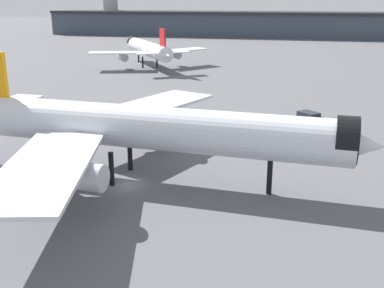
{
  "coord_description": "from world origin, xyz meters",
  "views": [
    {
      "loc": [
        14.96,
        -49.99,
        21.28
      ],
      "look_at": [
        7.62,
        1.07,
        5.09
      ],
      "focal_mm": 44.1,
      "sensor_mm": 36.0,
      "label": 1
    }
  ],
  "objects_px": {
    "airliner_near_gate": "(135,128)",
    "traffic_cone_near_nose": "(40,120)",
    "baggage_tug_wing": "(174,111)",
    "airliner_far_taxiway": "(148,49)",
    "service_truck_front": "(312,121)"
  },
  "relations": [
    {
      "from": "airliner_near_gate",
      "to": "airliner_far_taxiway",
      "type": "bearing_deg",
      "value": 110.75
    },
    {
      "from": "service_truck_front",
      "to": "traffic_cone_near_nose",
      "type": "relative_size",
      "value": 7.82
    },
    {
      "from": "service_truck_front",
      "to": "baggage_tug_wing",
      "type": "relative_size",
      "value": 1.69
    },
    {
      "from": "service_truck_front",
      "to": "traffic_cone_near_nose",
      "type": "height_order",
      "value": "service_truck_front"
    },
    {
      "from": "airliner_near_gate",
      "to": "airliner_far_taxiway",
      "type": "relative_size",
      "value": 1.41
    },
    {
      "from": "airliner_near_gate",
      "to": "traffic_cone_near_nose",
      "type": "distance_m",
      "value": 34.22
    },
    {
      "from": "baggage_tug_wing",
      "to": "traffic_cone_near_nose",
      "type": "bearing_deg",
      "value": -64.39
    },
    {
      "from": "baggage_tug_wing",
      "to": "traffic_cone_near_nose",
      "type": "height_order",
      "value": "baggage_tug_wing"
    },
    {
      "from": "service_truck_front",
      "to": "baggage_tug_wing",
      "type": "distance_m",
      "value": 25.23
    },
    {
      "from": "airliner_near_gate",
      "to": "baggage_tug_wing",
      "type": "relative_size",
      "value": 16.37
    },
    {
      "from": "airliner_near_gate",
      "to": "traffic_cone_near_nose",
      "type": "xyz_separation_m",
      "value": [
        -23.76,
        23.85,
        -6.14
      ]
    },
    {
      "from": "service_truck_front",
      "to": "baggage_tug_wing",
      "type": "height_order",
      "value": "service_truck_front"
    },
    {
      "from": "service_truck_front",
      "to": "traffic_cone_near_nose",
      "type": "xyz_separation_m",
      "value": [
        -46.95,
        -1.3,
        -1.23
      ]
    },
    {
      "from": "airliner_far_taxiway",
      "to": "baggage_tug_wing",
      "type": "relative_size",
      "value": 11.57
    },
    {
      "from": "baggage_tug_wing",
      "to": "traffic_cone_near_nose",
      "type": "distance_m",
      "value": 23.87
    }
  ]
}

